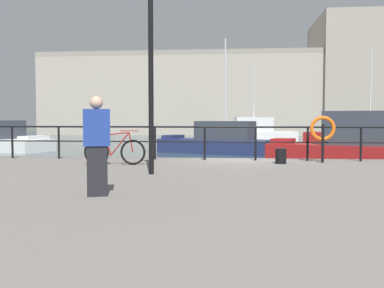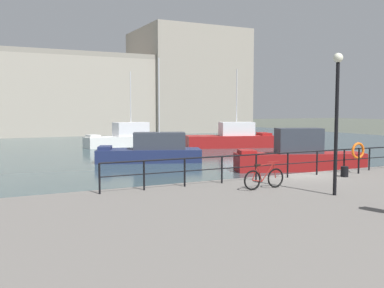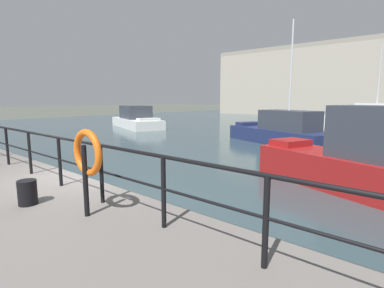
{
  "view_description": "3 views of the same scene",
  "coord_description": "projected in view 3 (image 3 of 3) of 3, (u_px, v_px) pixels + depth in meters",
  "views": [
    {
      "loc": [
        -0.1,
        -14.58,
        2.3
      ],
      "look_at": [
        -2.21,
        6.69,
        1.07
      ],
      "focal_mm": 40.92,
      "sensor_mm": 36.0,
      "label": 1
    },
    {
      "loc": [
        -12.8,
        -15.29,
        3.9
      ],
      "look_at": [
        -2.26,
        5.9,
        1.97
      ],
      "focal_mm": 40.91,
      "sensor_mm": 36.0,
      "label": 2
    },
    {
      "loc": [
        6.74,
        -3.58,
        2.85
      ],
      "look_at": [
        -0.36,
        4.6,
        1.21
      ],
      "focal_mm": 27.73,
      "sensor_mm": 36.0,
      "label": 3
    }
  ],
  "objects": [
    {
      "name": "mooring_bollard",
      "position": [
        27.0,
        192.0,
        5.24
      ],
      "size": [
        0.32,
        0.32,
        0.44
      ],
      "primitive_type": "cylinder",
      "color": "black",
      "rests_on": "quay_promenade"
    },
    {
      "name": "moored_white_yacht",
      "position": [
        136.0,
        119.0,
        29.99
      ],
      "size": [
        8.8,
        5.58,
        2.19
      ],
      "rotation": [
        0.0,
        0.0,
        -0.36
      ],
      "color": "white",
      "rests_on": "water_basin"
    },
    {
      "name": "ground_plane",
      "position": [
        83.0,
        213.0,
        7.47
      ],
      "size": [
        240.0,
        240.0,
        0.0
      ],
      "primitive_type": "plane",
      "color": "#4C5147"
    },
    {
      "name": "quay_railing",
      "position": [
        101.0,
        163.0,
        5.26
      ],
      "size": [
        22.51,
        0.07,
        1.08
      ],
      "color": "black",
      "rests_on": "quay_promenade"
    },
    {
      "name": "moored_red_daysailer",
      "position": [
        282.0,
        131.0,
        19.01
      ],
      "size": [
        7.91,
        4.99,
        7.53
      ],
      "rotation": [
        0.0,
        0.0,
        2.77
      ],
      "color": "navy",
      "rests_on": "water_basin"
    },
    {
      "name": "life_ring_stand",
      "position": [
        87.0,
        156.0,
        4.65
      ],
      "size": [
        0.75,
        0.16,
        1.4
      ],
      "color": "black",
      "rests_on": "quay_promenade"
    },
    {
      "name": "water_basin",
      "position": [
        360.0,
        127.0,
        30.03
      ],
      "size": [
        80.0,
        60.0,
        0.01
      ],
      "primitive_type": "cube",
      "color": "#33474C",
      "rests_on": "ground_plane"
    },
    {
      "name": "moored_green_narrowboat",
      "position": [
        381.0,
        168.0,
        8.47
      ],
      "size": [
        8.27,
        4.49,
        2.66
      ],
      "rotation": [
        0.0,
        0.0,
        2.8
      ],
      "color": "maroon",
      "rests_on": "water_basin"
    },
    {
      "name": "moored_harbor_tender",
      "position": [
        371.0,
        120.0,
        27.33
      ],
      "size": [
        9.2,
        3.33,
        7.66
      ],
      "rotation": [
        0.0,
        0.0,
        3.31
      ],
      "color": "white",
      "rests_on": "water_basin"
    }
  ]
}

